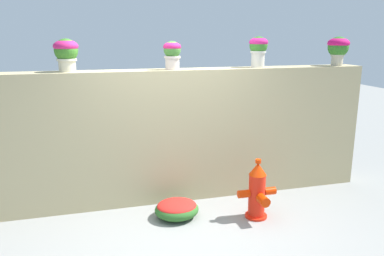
{
  "coord_description": "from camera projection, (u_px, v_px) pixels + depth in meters",
  "views": [
    {
      "loc": [
        -1.07,
        -4.23,
        2.39
      ],
      "look_at": [
        0.3,
        0.82,
        1.11
      ],
      "focal_mm": 35.6,
      "sensor_mm": 36.0,
      "label": 1
    }
  ],
  "objects": [
    {
      "name": "ground_plane",
      "position": [
        186.0,
        229.0,
        4.81
      ],
      "size": [
        24.0,
        24.0,
        0.0
      ],
      "primitive_type": "plane",
      "color": "gray"
    },
    {
      "name": "flower_bush_left",
      "position": [
        177.0,
        208.0,
        5.1
      ],
      "size": [
        0.59,
        0.53,
        0.25
      ],
      "color": "#2E6426",
      "rests_on": "ground"
    },
    {
      "name": "potted_plant_1",
      "position": [
        66.0,
        52.0,
        4.91
      ],
      "size": [
        0.32,
        0.32,
        0.43
      ],
      "color": "beige",
      "rests_on": "stone_wall"
    },
    {
      "name": "potted_plant_3",
      "position": [
        258.0,
        48.0,
        5.6
      ],
      "size": [
        0.28,
        0.28,
        0.45
      ],
      "color": "beige",
      "rests_on": "stone_wall"
    },
    {
      "name": "potted_plant_4",
      "position": [
        338.0,
        47.0,
        5.88
      ],
      "size": [
        0.33,
        0.33,
        0.45
      ],
      "color": "#C0B59B",
      "rests_on": "stone_wall"
    },
    {
      "name": "stone_wall",
      "position": [
        169.0,
        136.0,
        5.53
      ],
      "size": [
        6.07,
        0.4,
        1.92
      ],
      "primitive_type": "cube",
      "color": "tan",
      "rests_on": "ground"
    },
    {
      "name": "potted_plant_2",
      "position": [
        172.0,
        52.0,
        5.23
      ],
      "size": [
        0.25,
        0.25,
        0.39
      ],
      "color": "beige",
      "rests_on": "stone_wall"
    },
    {
      "name": "fire_hydrant",
      "position": [
        257.0,
        192.0,
        5.04
      ],
      "size": [
        0.53,
        0.43,
        0.82
      ],
      "color": "red",
      "rests_on": "ground"
    }
  ]
}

